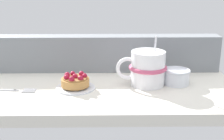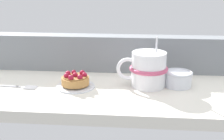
{
  "view_description": "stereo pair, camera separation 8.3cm",
  "coord_description": "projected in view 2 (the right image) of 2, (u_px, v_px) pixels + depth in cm",
  "views": [
    {
      "loc": [
        3.47,
        -79.52,
        29.91
      ],
      "look_at": [
        4.71,
        -0.03,
        4.77
      ],
      "focal_mm": 49.56,
      "sensor_mm": 36.0,
      "label": 1
    },
    {
      "loc": [
        11.8,
        -79.21,
        29.91
      ],
      "look_at": [
        4.71,
        -0.03,
        4.77
      ],
      "focal_mm": 49.56,
      "sensor_mm": 36.0,
      "label": 2
    }
  ],
  "objects": [
    {
      "name": "sugar_bowl",
      "position": [
        178.0,
        78.0,
        0.85
      ],
      "size": [
        7.82,
        7.82,
        4.18
      ],
      "color": "silver",
      "rests_on": "ground_plane"
    },
    {
      "name": "dessert_fork",
      "position": [
        7.0,
        85.0,
        0.85
      ],
      "size": [
        17.94,
        3.01,
        0.6
      ],
      "color": "#B7B7BC",
      "rests_on": "ground_plane"
    },
    {
      "name": "dessert_plate",
      "position": [
        76.0,
        86.0,
        0.84
      ],
      "size": [
        10.46,
        10.46,
        0.86
      ],
      "color": "silver",
      "rests_on": "ground_plane"
    },
    {
      "name": "window_rail_back",
      "position": [
        101.0,
        53.0,
        0.98
      ],
      "size": [
        76.83,
        5.86,
        11.2
      ],
      "primitive_type": "cube",
      "color": "gray",
      "rests_on": "ground_plane"
    },
    {
      "name": "raspberry_tart",
      "position": [
        75.0,
        79.0,
        0.84
      ],
      "size": [
        7.52,
        7.52,
        3.51
      ],
      "color": "#B77F42",
      "rests_on": "dessert_plate"
    },
    {
      "name": "coffee_mug",
      "position": [
        148.0,
        69.0,
        0.84
      ],
      "size": [
        14.08,
        10.55,
        13.96
      ],
      "color": "white",
      "rests_on": "ground_plane"
    },
    {
      "name": "ground_plane",
      "position": [
        95.0,
        91.0,
        0.86
      ],
      "size": [
        78.4,
        35.75,
        2.95
      ],
      "primitive_type": "cube",
      "color": "silver"
    }
  ]
}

